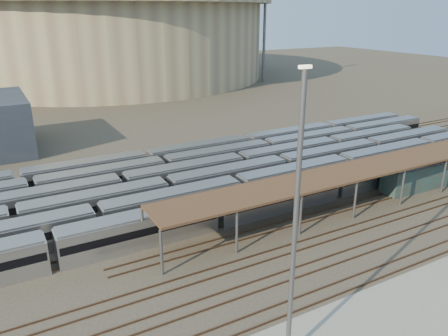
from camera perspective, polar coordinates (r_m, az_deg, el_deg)
name	(u,v)px	position (r m, az deg, el deg)	size (l,w,h in m)	color
ground	(238,260)	(47.12, 1.86, -11.86)	(420.00, 420.00, 0.00)	#383026
subway_trains	(174,185)	(61.38, -6.53, -2.22)	(125.33, 23.90, 3.60)	#ACACB1
inspection_shed	(366,169)	(60.68, 18.06, -0.16)	(60.30, 6.00, 5.30)	#56565B
empty_tracks	(265,283)	(43.57, 5.34, -14.76)	(170.00, 9.62, 0.18)	#4C3323
stadium	(108,33)	(180.36, -14.91, 16.68)	(124.00, 124.00, 32.50)	gray
floodlight_2	(265,22)	(162.08, 5.33, 18.41)	(4.00, 1.00, 38.40)	#56565B
floodlight_3	(2,21)	(194.61, -27.05, 16.69)	(4.00, 1.00, 38.40)	#56565B
teal_boxcar	(427,174)	(71.40, 25.03, -0.75)	(16.03, 3.10, 3.74)	#1D474A
yard_light_pole	(295,227)	(30.00, 9.28, -7.65)	(0.82, 0.36, 21.58)	#56565B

